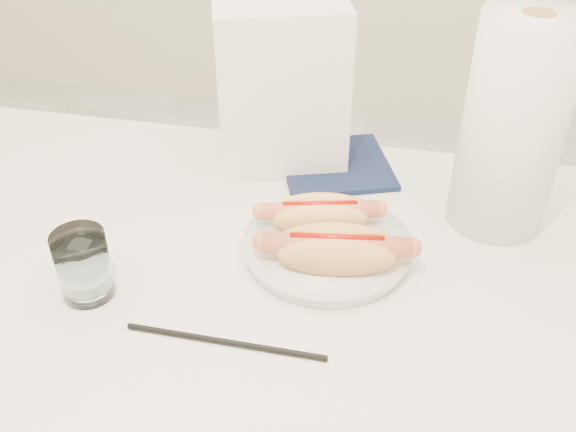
% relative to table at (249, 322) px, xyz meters
% --- Properties ---
extents(table, '(1.20, 0.80, 0.75)m').
position_rel_table_xyz_m(table, '(0.00, 0.00, 0.00)').
color(table, white).
rests_on(table, ground).
extents(plate, '(0.26, 0.26, 0.02)m').
position_rel_table_xyz_m(plate, '(0.09, 0.09, 0.07)').
color(plate, white).
rests_on(plate, table).
extents(hotdog_left, '(0.16, 0.09, 0.04)m').
position_rel_table_xyz_m(hotdog_left, '(0.07, 0.13, 0.10)').
color(hotdog_left, '#F1B860').
rests_on(hotdog_left, plate).
extents(hotdog_right, '(0.19, 0.09, 0.05)m').
position_rel_table_xyz_m(hotdog_right, '(0.11, 0.05, 0.10)').
color(hotdog_right, '#E19F57').
rests_on(hotdog_right, plate).
extents(water_glass, '(0.07, 0.07, 0.09)m').
position_rel_table_xyz_m(water_glass, '(-0.19, -0.05, 0.11)').
color(water_glass, silver).
rests_on(water_glass, table).
extents(chopstick_near, '(0.24, 0.01, 0.01)m').
position_rel_table_xyz_m(chopstick_near, '(-0.00, -0.10, 0.06)').
color(chopstick_near, black).
rests_on(chopstick_near, table).
extents(napkin_box, '(0.22, 0.17, 0.26)m').
position_rel_table_xyz_m(napkin_box, '(-0.02, 0.31, 0.19)').
color(napkin_box, white).
rests_on(napkin_box, table).
extents(navy_napkin, '(0.22, 0.22, 0.01)m').
position_rel_table_xyz_m(navy_napkin, '(0.07, 0.32, 0.06)').
color(navy_napkin, '#121A3A').
rests_on(navy_napkin, table).
extents(paper_towel_roll, '(0.17, 0.17, 0.30)m').
position_rel_table_xyz_m(paper_towel_roll, '(0.31, 0.22, 0.21)').
color(paper_towel_roll, white).
rests_on(paper_towel_roll, table).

